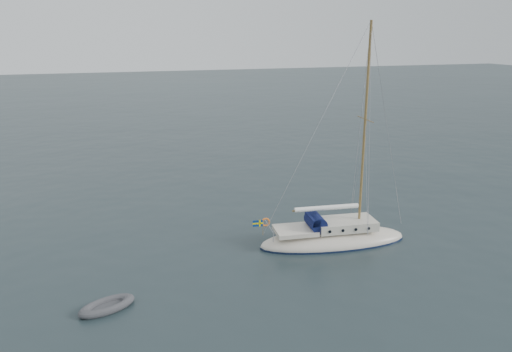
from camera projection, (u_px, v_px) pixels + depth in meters
name	position (u px, v px, depth m)	size (l,w,h in m)	color
ground	(288.00, 260.00, 29.66)	(300.00, 300.00, 0.00)	black
sailboat	(334.00, 227.00, 31.71)	(10.07, 3.01, 14.34)	beige
dinghy	(107.00, 306.00, 24.33)	(2.86, 1.29, 0.41)	#434348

